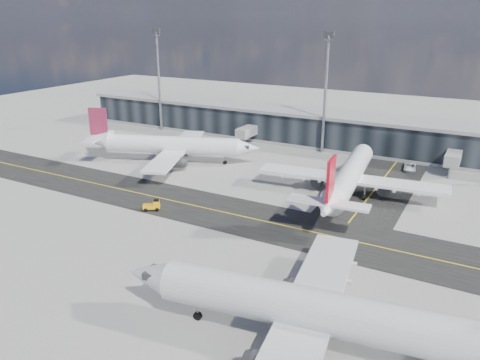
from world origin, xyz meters
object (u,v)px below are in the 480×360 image
at_px(airliner_near, 324,313).
at_px(baggage_tug, 153,205).
at_px(service_van, 410,167).
at_px(airliner_redtail, 349,176).
at_px(airliner_af, 170,145).

xyz_separation_m(airliner_near, baggage_tug, (-38.22, 20.37, -3.47)).
bearing_deg(service_van, airliner_near, -96.27).
bearing_deg(service_van, airliner_redtail, -116.83).
relative_size(airliner_af, airliner_redtail, 0.96).
bearing_deg(airliner_af, service_van, 91.99).
distance_m(baggage_tug, service_van, 57.41).
height_order(airliner_af, service_van, airliner_af).
bearing_deg(airliner_near, airliner_af, 41.52).
bearing_deg(airliner_af, airliner_redtail, 67.13).
distance_m(airliner_near, baggage_tug, 43.45).
bearing_deg(airliner_near, baggage_tug, 53.83).
bearing_deg(service_van, airliner_af, -166.41).
distance_m(airliner_redtail, baggage_tug, 36.25).
relative_size(airliner_af, service_van, 7.50).
bearing_deg(airliner_redtail, baggage_tug, -147.02).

